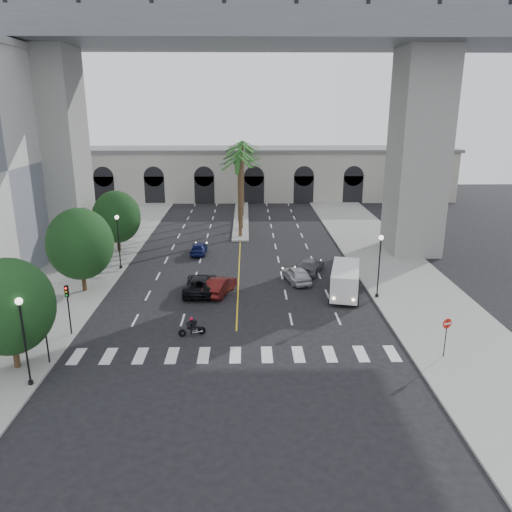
{
  "coord_description": "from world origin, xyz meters",
  "views": [
    {
      "loc": [
        0.76,
        -29.95,
        15.09
      ],
      "look_at": [
        1.45,
        6.0,
        4.29
      ],
      "focal_mm": 35.0,
      "sensor_mm": 36.0,
      "label": 1
    }
  ],
  "objects": [
    {
      "name": "palm_f",
      "position": [
        0.2,
        48.0,
        9.46
      ],
      "size": [
        3.2,
        3.2,
        10.7
      ],
      "color": "#47331E",
      "rests_on": "ground"
    },
    {
      "name": "lamp_post_left_far",
      "position": [
        -11.4,
        16.0,
        3.22
      ],
      "size": [
        0.4,
        0.4,
        5.35
      ],
      "color": "black",
      "rests_on": "ground"
    },
    {
      "name": "pier_building",
      "position": [
        0.0,
        55.0,
        4.27
      ],
      "size": [
        71.0,
        10.5,
        8.5
      ],
      "color": "#B5B3A2",
      "rests_on": "ground"
    },
    {
      "name": "traffic_signal_far",
      "position": [
        -11.3,
        1.5,
        2.51
      ],
      "size": [
        0.25,
        0.18,
        3.65
      ],
      "color": "black",
      "rests_on": "ground"
    },
    {
      "name": "bridge",
      "position": [
        3.42,
        22.0,
        18.51
      ],
      "size": [
        75.0,
        13.0,
        26.0
      ],
      "color": "gray",
      "rests_on": "ground"
    },
    {
      "name": "palm_b",
      "position": [
        0.1,
        32.0,
        9.37
      ],
      "size": [
        3.2,
        3.2,
        10.6
      ],
      "color": "#47331E",
      "rests_on": "ground"
    },
    {
      "name": "median",
      "position": [
        0.0,
        38.0,
        0.1
      ],
      "size": [
        2.0,
        24.0,
        0.2
      ],
      "primitive_type": "cube",
      "color": "gray",
      "rests_on": "ground"
    },
    {
      "name": "car_d",
      "position": [
        6.65,
        14.65,
        0.72
      ],
      "size": [
        3.62,
        5.32,
        1.43
      ],
      "primitive_type": "imported",
      "rotation": [
        0.0,
        0.0,
        2.78
      ],
      "color": "slate",
      "rests_on": "ground"
    },
    {
      "name": "street_tree_mid",
      "position": [
        -13.0,
        10.0,
        4.21
      ],
      "size": [
        5.44,
        5.44,
        7.21
      ],
      "color": "#382616",
      "rests_on": "ground"
    },
    {
      "name": "sidewalk_left",
      "position": [
        -15.0,
        15.0,
        0.07
      ],
      "size": [
        8.0,
        100.0,
        0.15
      ],
      "primitive_type": "cube",
      "color": "gray",
      "rests_on": "ground"
    },
    {
      "name": "car_e",
      "position": [
        -4.35,
        21.13,
        0.67
      ],
      "size": [
        1.71,
        3.97,
        1.34
      ],
      "primitive_type": "imported",
      "rotation": [
        0.0,
        0.0,
        3.11
      ],
      "color": "#10184E",
      "rests_on": "ground"
    },
    {
      "name": "car_a",
      "position": [
        5.21,
        12.14,
        0.72
      ],
      "size": [
        2.69,
        4.54,
        1.45
      ],
      "primitive_type": "imported",
      "rotation": [
        0.0,
        0.0,
        3.39
      ],
      "color": "silver",
      "rests_on": "ground"
    },
    {
      "name": "palm_d",
      "position": [
        0.15,
        40.0,
        9.65
      ],
      "size": [
        3.2,
        3.2,
        10.9
      ],
      "color": "#47331E",
      "rests_on": "ground"
    },
    {
      "name": "traffic_signal_near",
      "position": [
        -11.3,
        -2.5,
        2.51
      ],
      "size": [
        0.25,
        0.18,
        3.65
      ],
      "color": "black",
      "rests_on": "ground"
    },
    {
      "name": "car_b",
      "position": [
        -1.5,
        9.29,
        0.72
      ],
      "size": [
        2.87,
        4.63,
        1.44
      ],
      "primitive_type": "imported",
      "rotation": [
        0.0,
        0.0,
        2.81
      ],
      "color": "#460F0E",
      "rests_on": "ground"
    },
    {
      "name": "palm_a",
      "position": [
        0.0,
        28.0,
        9.1
      ],
      "size": [
        3.2,
        3.2,
        10.3
      ],
      "color": "#47331E",
      "rests_on": "ground"
    },
    {
      "name": "cargo_van",
      "position": [
        8.86,
        8.68,
        1.37
      ],
      "size": [
        3.38,
        6.12,
        2.47
      ],
      "rotation": [
        0.0,
        0.0,
        -0.22
      ],
      "color": "silver",
      "rests_on": "ground"
    },
    {
      "name": "do_not_enter_sign",
      "position": [
        13.0,
        -2.2,
        1.96
      ],
      "size": [
        0.63,
        0.26,
        2.7
      ],
      "rotation": [
        0.0,
        0.0,
        0.36
      ],
      "color": "black",
      "rests_on": "ground"
    },
    {
      "name": "car_c",
      "position": [
        -3.2,
        9.7,
        0.74
      ],
      "size": [
        2.57,
        5.37,
        1.48
      ],
      "primitive_type": "imported",
      "rotation": [
        0.0,
        0.0,
        3.12
      ],
      "color": "black",
      "rests_on": "ground"
    },
    {
      "name": "motorcycle_rider",
      "position": [
        -2.97,
        1.39,
        0.62
      ],
      "size": [
        1.85,
        0.68,
        1.37
      ],
      "rotation": [
        0.0,
        0.0,
        0.28
      ],
      "color": "black",
      "rests_on": "ground"
    },
    {
      "name": "lamp_post_right",
      "position": [
        11.4,
        8.0,
        3.22
      ],
      "size": [
        0.4,
        0.4,
        5.35
      ],
      "color": "black",
      "rests_on": "ground"
    },
    {
      "name": "palm_e",
      "position": [
        -0.1,
        44.0,
        9.19
      ],
      "size": [
        3.2,
        3.2,
        10.4
      ],
      "color": "#47331E",
      "rests_on": "ground"
    },
    {
      "name": "sidewalk_right",
      "position": [
        15.0,
        15.0,
        0.07
      ],
      "size": [
        8.0,
        100.0,
        0.15
      ],
      "primitive_type": "cube",
      "color": "gray",
      "rests_on": "ground"
    },
    {
      "name": "ground",
      "position": [
        0.0,
        0.0,
        0.0
      ],
      "size": [
        140.0,
        140.0,
        0.0
      ],
      "primitive_type": "plane",
      "color": "black",
      "rests_on": "ground"
    },
    {
      "name": "lamp_post_left_near",
      "position": [
        -11.4,
        -5.0,
        3.22
      ],
      "size": [
        0.4,
        0.4,
        5.35
      ],
      "color": "black",
      "rests_on": "ground"
    },
    {
      "name": "street_tree_far",
      "position": [
        -13.0,
        22.0,
        3.9
      ],
      "size": [
        5.04,
        5.04,
        6.68
      ],
      "color": "#382616",
      "rests_on": "ground"
    },
    {
      "name": "street_tree_near",
      "position": [
        -13.0,
        -3.0,
        4.02
      ],
      "size": [
        5.2,
        5.2,
        6.89
      ],
      "color": "#382616",
      "rests_on": "ground"
    },
    {
      "name": "pedestrian_b",
      "position": [
        -16.19,
        4.19,
        0.91
      ],
      "size": [
        0.93,
        0.93,
        1.53
      ],
      "primitive_type": "imported",
      "rotation": [
        0.0,
        0.0,
        -0.78
      ],
      "color": "black",
      "rests_on": "sidewalk_left"
    },
    {
      "name": "palm_c",
      "position": [
        -0.2,
        36.0,
        8.91
      ],
      "size": [
        3.2,
        3.2,
        10.1
      ],
      "color": "#47331E",
      "rests_on": "ground"
    }
  ]
}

